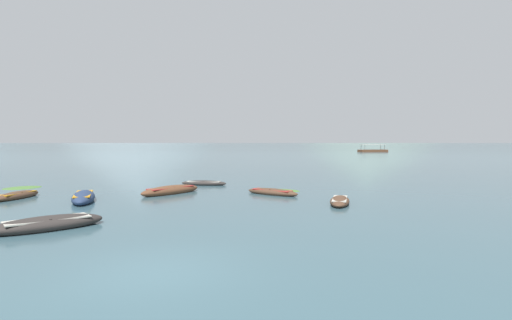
{
  "coord_description": "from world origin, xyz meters",
  "views": [
    {
      "loc": [
        2.33,
        -9.58,
        3.22
      ],
      "look_at": [
        3.77,
        51.75,
        0.35
      ],
      "focal_mm": 27.53,
      "sensor_mm": 36.0,
      "label": 1
    }
  ],
  "objects_px": {
    "rowboat_0": "(272,192)",
    "rowboat_7": "(171,190)",
    "rowboat_2": "(83,197)",
    "ferry_0": "(373,151)",
    "rowboat_3": "(204,183)",
    "rowboat_1": "(48,224)",
    "rowboat_5": "(340,201)",
    "rowboat_6": "(17,196)"
  },
  "relations": [
    {
      "from": "rowboat_1",
      "to": "rowboat_2",
      "type": "distance_m",
      "value": 6.96
    },
    {
      "from": "rowboat_2",
      "to": "ferry_0",
      "type": "bearing_deg",
      "value": 64.43
    },
    {
      "from": "rowboat_2",
      "to": "rowboat_7",
      "type": "bearing_deg",
      "value": 36.31
    },
    {
      "from": "rowboat_0",
      "to": "rowboat_3",
      "type": "bearing_deg",
      "value": 131.41
    },
    {
      "from": "rowboat_0",
      "to": "ferry_0",
      "type": "bearing_deg",
      "value": 68.91
    },
    {
      "from": "rowboat_0",
      "to": "rowboat_1",
      "type": "bearing_deg",
      "value": -133.76
    },
    {
      "from": "rowboat_3",
      "to": "rowboat_7",
      "type": "relative_size",
      "value": 0.85
    },
    {
      "from": "rowboat_5",
      "to": "ferry_0",
      "type": "bearing_deg",
      "value": 71.22
    },
    {
      "from": "rowboat_5",
      "to": "rowboat_0",
      "type": "bearing_deg",
      "value": 131.46
    },
    {
      "from": "rowboat_0",
      "to": "rowboat_2",
      "type": "xyz_separation_m",
      "value": [
        -10.38,
        -2.46,
        0.06
      ]
    },
    {
      "from": "rowboat_0",
      "to": "rowboat_6",
      "type": "distance_m",
      "value": 14.64
    },
    {
      "from": "rowboat_2",
      "to": "rowboat_3",
      "type": "bearing_deg",
      "value": 54.26
    },
    {
      "from": "rowboat_6",
      "to": "rowboat_1",
      "type": "bearing_deg",
      "value": -54.37
    },
    {
      "from": "rowboat_2",
      "to": "rowboat_3",
      "type": "xyz_separation_m",
      "value": [
        5.64,
        7.84,
        -0.08
      ]
    },
    {
      "from": "rowboat_2",
      "to": "rowboat_5",
      "type": "relative_size",
      "value": 1.28
    },
    {
      "from": "rowboat_0",
      "to": "rowboat_1",
      "type": "height_order",
      "value": "rowboat_1"
    },
    {
      "from": "rowboat_1",
      "to": "rowboat_3",
      "type": "relative_size",
      "value": 1.11
    },
    {
      "from": "rowboat_0",
      "to": "rowboat_2",
      "type": "height_order",
      "value": "rowboat_2"
    },
    {
      "from": "rowboat_6",
      "to": "rowboat_7",
      "type": "height_order",
      "value": "rowboat_7"
    },
    {
      "from": "rowboat_0",
      "to": "rowboat_5",
      "type": "xyz_separation_m",
      "value": [
        3.26,
        -3.69,
        -0.0
      ]
    },
    {
      "from": "rowboat_7",
      "to": "ferry_0",
      "type": "distance_m",
      "value": 108.06
    },
    {
      "from": "rowboat_7",
      "to": "ferry_0",
      "type": "bearing_deg",
      "value": 65.7
    },
    {
      "from": "rowboat_0",
      "to": "rowboat_7",
      "type": "bearing_deg",
      "value": 174.8
    },
    {
      "from": "rowboat_3",
      "to": "ferry_0",
      "type": "distance_m",
      "value": 103.06
    },
    {
      "from": "rowboat_3",
      "to": "rowboat_6",
      "type": "relative_size",
      "value": 1.02
    },
    {
      "from": "rowboat_0",
      "to": "rowboat_6",
      "type": "xyz_separation_m",
      "value": [
        -14.59,
        -1.27,
        0.01
      ]
    },
    {
      "from": "rowboat_0",
      "to": "rowboat_3",
      "type": "xyz_separation_m",
      "value": [
        -4.74,
        5.38,
        -0.01
      ]
    },
    {
      "from": "rowboat_3",
      "to": "ferry_0",
      "type": "xyz_separation_m",
      "value": [
        42.95,
        93.68,
        0.31
      ]
    },
    {
      "from": "rowboat_1",
      "to": "rowboat_6",
      "type": "xyz_separation_m",
      "value": [
        -5.72,
        7.98,
        -0.03
      ]
    },
    {
      "from": "rowboat_0",
      "to": "rowboat_3",
      "type": "distance_m",
      "value": 7.17
    },
    {
      "from": "rowboat_1",
      "to": "rowboat_2",
      "type": "relative_size",
      "value": 0.91
    },
    {
      "from": "rowboat_2",
      "to": "ferry_0",
      "type": "height_order",
      "value": "ferry_0"
    },
    {
      "from": "rowboat_1",
      "to": "ferry_0",
      "type": "relative_size",
      "value": 0.41
    },
    {
      "from": "rowboat_0",
      "to": "rowboat_1",
      "type": "relative_size",
      "value": 0.87
    },
    {
      "from": "rowboat_0",
      "to": "ferry_0",
      "type": "relative_size",
      "value": 0.36
    },
    {
      "from": "rowboat_0",
      "to": "ferry_0",
      "type": "xyz_separation_m",
      "value": [
        38.2,
        99.06,
        0.3
      ]
    },
    {
      "from": "rowboat_3",
      "to": "ferry_0",
      "type": "relative_size",
      "value": 0.37
    },
    {
      "from": "rowboat_6",
      "to": "ferry_0",
      "type": "distance_m",
      "value": 113.37
    },
    {
      "from": "rowboat_2",
      "to": "rowboat_5",
      "type": "xyz_separation_m",
      "value": [
        13.64,
        -1.23,
        -0.06
      ]
    },
    {
      "from": "rowboat_1",
      "to": "rowboat_2",
      "type": "bearing_deg",
      "value": 102.59
    },
    {
      "from": "rowboat_3",
      "to": "rowboat_1",
      "type": "bearing_deg",
      "value": -105.73
    },
    {
      "from": "rowboat_1",
      "to": "rowboat_6",
      "type": "distance_m",
      "value": 9.82
    }
  ]
}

